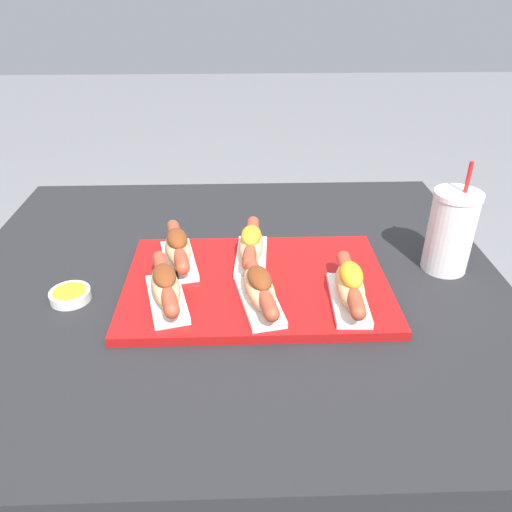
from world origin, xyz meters
name	(u,v)px	position (x,y,z in m)	size (l,w,h in m)	color
ground_plane	(237,496)	(0.00, 0.00, 0.00)	(12.00, 12.00, 0.00)	slate
patio_table	(235,402)	(0.00, 0.00, 0.36)	(1.09, 0.96, 0.71)	#232326
serving_tray	(256,283)	(0.05, -0.04, 0.72)	(0.50, 0.33, 0.02)	#B71414
hot_dog_0	(166,286)	(-0.11, -0.11, 0.76)	(0.10, 0.19, 0.07)	white
hot_dog_1	(259,289)	(0.05, -0.12, 0.76)	(0.09, 0.20, 0.07)	white
hot_dog_2	(350,286)	(0.21, -0.12, 0.76)	(0.07, 0.20, 0.07)	white
hot_dog_3	(178,249)	(-0.10, 0.02, 0.76)	(0.09, 0.19, 0.07)	white
hot_dog_4	(251,245)	(0.04, 0.03, 0.76)	(0.07, 0.20, 0.07)	white
sauce_bowl	(70,295)	(-0.29, -0.07, 0.72)	(0.07, 0.07, 0.02)	silver
drink_cup	(451,231)	(0.43, 0.02, 0.80)	(0.09, 0.09, 0.23)	white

